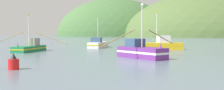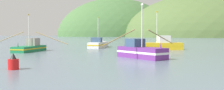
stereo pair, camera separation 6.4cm
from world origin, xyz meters
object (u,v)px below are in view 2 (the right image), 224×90
Objects in this scene: fishing_boat_white at (98,44)px; fishing_boat_green at (30,47)px; fishing_boat_purple at (141,51)px; fishing_boat_yellow at (161,45)px; channel_buoy at (13,63)px.

fishing_boat_white reaches higher than fishing_boat_green.
fishing_boat_yellow reaches higher than fishing_boat_purple.
channel_buoy is at bearing -177.65° from fishing_boat_white.
fishing_boat_yellow is at bearing 111.41° from fishing_boat_green.
fishing_boat_green is at bearing -159.33° from fishing_boat_purple.
fishing_boat_white is (-3.33, 21.60, -0.12)m from fishing_boat_purple.
fishing_boat_green is at bearing 97.15° from channel_buoy.
fishing_boat_purple is 1.19× the size of fishing_boat_white.
fishing_boat_green is 9.16× the size of channel_buoy.
fishing_boat_white is 30.53m from channel_buoy.
fishing_boat_white is (-10.57, 8.38, -0.15)m from fishing_boat_yellow.
fishing_boat_white is at bearing 72.42° from channel_buoy.
fishing_boat_purple is at bearing -151.30° from fishing_boat_white.
fishing_boat_yellow reaches higher than fishing_boat_white.
fishing_boat_yellow is at bearing 121.84° from fishing_boat_purple.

